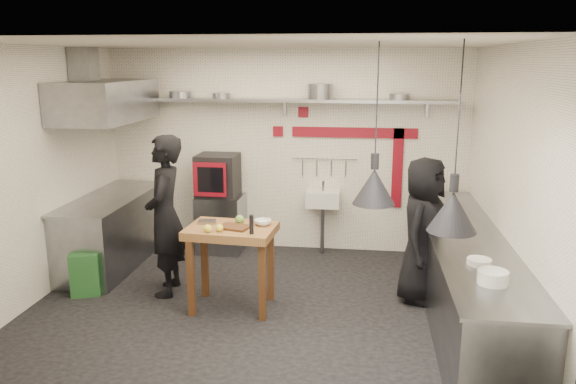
# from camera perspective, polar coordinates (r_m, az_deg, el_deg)

# --- Properties ---
(floor) EXTENTS (5.00, 5.00, 0.00)m
(floor) POSITION_cam_1_polar(r_m,az_deg,el_deg) (6.28, -2.98, -11.66)
(floor) COLOR black
(floor) RESTS_ON ground
(ceiling) EXTENTS (5.00, 5.00, 0.00)m
(ceiling) POSITION_cam_1_polar(r_m,az_deg,el_deg) (5.70, -3.32, 14.80)
(ceiling) COLOR beige
(ceiling) RESTS_ON floor
(wall_back) EXTENTS (5.00, 0.04, 2.80)m
(wall_back) POSITION_cam_1_polar(r_m,az_deg,el_deg) (7.87, -0.26, 4.16)
(wall_back) COLOR white
(wall_back) RESTS_ON floor
(wall_front) EXTENTS (5.00, 0.04, 2.80)m
(wall_front) POSITION_cam_1_polar(r_m,az_deg,el_deg) (3.86, -9.02, -5.71)
(wall_front) COLOR white
(wall_front) RESTS_ON floor
(wall_left) EXTENTS (0.04, 4.20, 2.80)m
(wall_left) POSITION_cam_1_polar(r_m,az_deg,el_deg) (6.76, -24.45, 1.45)
(wall_left) COLOR white
(wall_left) RESTS_ON floor
(wall_right) EXTENTS (0.04, 4.20, 2.80)m
(wall_right) POSITION_cam_1_polar(r_m,az_deg,el_deg) (5.90, 21.44, 0.15)
(wall_right) COLOR white
(wall_right) RESTS_ON floor
(red_band_horiz) EXTENTS (1.70, 0.02, 0.14)m
(red_band_horiz) POSITION_cam_1_polar(r_m,az_deg,el_deg) (7.73, 6.74, 6.01)
(red_band_horiz) COLOR maroon
(red_band_horiz) RESTS_ON wall_back
(red_band_vert) EXTENTS (0.14, 0.02, 1.10)m
(red_band_vert) POSITION_cam_1_polar(r_m,az_deg,el_deg) (7.82, 11.05, 2.37)
(red_band_vert) COLOR maroon
(red_band_vert) RESTS_ON wall_back
(red_tile_a) EXTENTS (0.14, 0.02, 0.14)m
(red_tile_a) POSITION_cam_1_polar(r_m,az_deg,el_deg) (7.75, 1.56, 8.12)
(red_tile_a) COLOR maroon
(red_tile_a) RESTS_ON wall_back
(red_tile_b) EXTENTS (0.14, 0.02, 0.14)m
(red_tile_b) POSITION_cam_1_polar(r_m,az_deg,el_deg) (7.82, -1.01, 6.18)
(red_tile_b) COLOR maroon
(red_tile_b) RESTS_ON wall_back
(back_shelf) EXTENTS (4.60, 0.34, 0.04)m
(back_shelf) POSITION_cam_1_polar(r_m,az_deg,el_deg) (7.61, -0.46, 9.31)
(back_shelf) COLOR slate
(back_shelf) RESTS_ON wall_back
(shelf_bracket_left) EXTENTS (0.04, 0.06, 0.24)m
(shelf_bracket_left) POSITION_cam_1_polar(r_m,az_deg,el_deg) (8.25, -13.63, 8.55)
(shelf_bracket_left) COLOR slate
(shelf_bracket_left) RESTS_ON wall_back
(shelf_bracket_mid) EXTENTS (0.04, 0.06, 0.24)m
(shelf_bracket_mid) POSITION_cam_1_polar(r_m,az_deg,el_deg) (7.76, -0.30, 8.65)
(shelf_bracket_mid) COLOR slate
(shelf_bracket_mid) RESTS_ON wall_back
(shelf_bracket_right) EXTENTS (0.04, 0.06, 0.24)m
(shelf_bracket_right) POSITION_cam_1_polar(r_m,az_deg,el_deg) (7.73, 13.94, 8.25)
(shelf_bracket_right) COLOR slate
(shelf_bracket_right) RESTS_ON wall_back
(pan_far_left) EXTENTS (0.37, 0.37, 0.09)m
(pan_far_left) POSITION_cam_1_polar(r_m,az_deg,el_deg) (7.93, -10.84, 9.71)
(pan_far_left) COLOR slate
(pan_far_left) RESTS_ON back_shelf
(pan_mid_left) EXTENTS (0.32, 0.32, 0.07)m
(pan_mid_left) POSITION_cam_1_polar(r_m,az_deg,el_deg) (7.77, -6.77, 9.71)
(pan_mid_left) COLOR slate
(pan_mid_left) RESTS_ON back_shelf
(stock_pot) EXTENTS (0.38, 0.38, 0.20)m
(stock_pot) POSITION_cam_1_polar(r_m,az_deg,el_deg) (7.55, 3.30, 10.17)
(stock_pot) COLOR slate
(stock_pot) RESTS_ON back_shelf
(pan_right) EXTENTS (0.33, 0.33, 0.08)m
(pan_right) POSITION_cam_1_polar(r_m,az_deg,el_deg) (7.54, 11.23, 9.48)
(pan_right) COLOR slate
(pan_right) RESTS_ON back_shelf
(oven_stand) EXTENTS (0.63, 0.58, 0.80)m
(oven_stand) POSITION_cam_1_polar(r_m,az_deg,el_deg) (7.98, -6.80, -3.16)
(oven_stand) COLOR slate
(oven_stand) RESTS_ON floor
(combi_oven) EXTENTS (0.56, 0.52, 0.58)m
(combi_oven) POSITION_cam_1_polar(r_m,az_deg,el_deg) (7.83, -7.14, 1.71)
(combi_oven) COLOR black
(combi_oven) RESTS_ON oven_stand
(oven_door) EXTENTS (0.45, 0.04, 0.46)m
(oven_door) POSITION_cam_1_polar(r_m,az_deg,el_deg) (7.55, -7.95, 1.25)
(oven_door) COLOR maroon
(oven_door) RESTS_ON combi_oven
(oven_glass) EXTENTS (0.36, 0.02, 0.34)m
(oven_glass) POSITION_cam_1_polar(r_m,az_deg,el_deg) (7.54, -7.87, 1.24)
(oven_glass) COLOR black
(oven_glass) RESTS_ON oven_door
(hand_sink) EXTENTS (0.46, 0.34, 0.22)m
(hand_sink) POSITION_cam_1_polar(r_m,az_deg,el_deg) (7.76, 3.58, -0.67)
(hand_sink) COLOR silver
(hand_sink) RESTS_ON wall_back
(sink_tap) EXTENTS (0.03, 0.03, 0.14)m
(sink_tap) POSITION_cam_1_polar(r_m,az_deg,el_deg) (7.72, 3.60, 0.63)
(sink_tap) COLOR slate
(sink_tap) RESTS_ON hand_sink
(sink_drain) EXTENTS (0.06, 0.06, 0.66)m
(sink_drain) POSITION_cam_1_polar(r_m,az_deg,el_deg) (7.84, 3.51, -3.86)
(sink_drain) COLOR slate
(sink_drain) RESTS_ON floor
(utensil_rail) EXTENTS (0.90, 0.02, 0.02)m
(utensil_rail) POSITION_cam_1_polar(r_m,az_deg,el_deg) (7.79, 3.72, 3.44)
(utensil_rail) COLOR slate
(utensil_rail) RESTS_ON wall_back
(counter_right) EXTENTS (0.70, 3.80, 0.90)m
(counter_right) POSITION_cam_1_polar(r_m,az_deg,el_deg) (6.10, 17.46, -8.46)
(counter_right) COLOR slate
(counter_right) RESTS_ON floor
(counter_right_top) EXTENTS (0.76, 3.90, 0.03)m
(counter_right_top) POSITION_cam_1_polar(r_m,az_deg,el_deg) (5.95, 17.77, -4.29)
(counter_right_top) COLOR slate
(counter_right_top) RESTS_ON counter_right
(plate_stack) EXTENTS (0.31, 0.31, 0.11)m
(plate_stack) POSITION_cam_1_polar(r_m,az_deg,el_deg) (4.73, 20.08, -8.14)
(plate_stack) COLOR silver
(plate_stack) RESTS_ON counter_right_top
(small_bowl_right) EXTENTS (0.24, 0.24, 0.05)m
(small_bowl_right) POSITION_cam_1_polar(r_m,az_deg,el_deg) (5.13, 18.84, -6.71)
(small_bowl_right) COLOR silver
(small_bowl_right) RESTS_ON counter_right_top
(counter_left) EXTENTS (0.70, 1.90, 0.90)m
(counter_left) POSITION_cam_1_polar(r_m,az_deg,el_deg) (7.71, -17.47, -3.91)
(counter_left) COLOR slate
(counter_left) RESTS_ON floor
(counter_left_top) EXTENTS (0.76, 2.00, 0.03)m
(counter_left_top) POSITION_cam_1_polar(r_m,az_deg,el_deg) (7.59, -17.71, -0.55)
(counter_left_top) COLOR slate
(counter_left_top) RESTS_ON counter_left
(extractor_hood) EXTENTS (0.78, 1.60, 0.50)m
(extractor_hood) POSITION_cam_1_polar(r_m,az_deg,el_deg) (7.38, -18.03, 8.78)
(extractor_hood) COLOR slate
(extractor_hood) RESTS_ON ceiling
(hood_duct) EXTENTS (0.28, 0.28, 0.50)m
(hood_duct) POSITION_cam_1_polar(r_m,az_deg,el_deg) (7.48, -20.02, 11.76)
(hood_duct) COLOR slate
(hood_duct) RESTS_ON ceiling
(green_bin) EXTENTS (0.41, 0.41, 0.50)m
(green_bin) POSITION_cam_1_polar(r_m,az_deg,el_deg) (6.96, -19.86, -7.70)
(green_bin) COLOR #235B27
(green_bin) RESTS_ON floor
(prep_table) EXTENTS (0.96, 0.70, 0.92)m
(prep_table) POSITION_cam_1_polar(r_m,az_deg,el_deg) (6.14, -5.71, -7.64)
(prep_table) COLOR olive
(prep_table) RESTS_ON floor
(cutting_board) EXTENTS (0.36, 0.29, 0.02)m
(cutting_board) POSITION_cam_1_polar(r_m,az_deg,el_deg) (5.94, -5.47, -3.56)
(cutting_board) COLOR #4B2B16
(cutting_board) RESTS_ON prep_table
(pepper_mill) EXTENTS (0.05, 0.05, 0.20)m
(pepper_mill) POSITION_cam_1_polar(r_m,az_deg,el_deg) (5.70, -3.73, -3.32)
(pepper_mill) COLOR black
(pepper_mill) RESTS_ON prep_table
(lemon_a) EXTENTS (0.10, 0.10, 0.08)m
(lemon_a) POSITION_cam_1_polar(r_m,az_deg,el_deg) (5.83, -8.16, -3.68)
(lemon_a) COLOR gold
(lemon_a) RESTS_ON prep_table
(lemon_b) EXTENTS (0.10, 0.10, 0.08)m
(lemon_b) POSITION_cam_1_polar(r_m,az_deg,el_deg) (5.83, -6.97, -3.65)
(lemon_b) COLOR gold
(lemon_b) RESTS_ON prep_table
(veg_ball) EXTENTS (0.13, 0.13, 0.10)m
(veg_ball) POSITION_cam_1_polar(r_m,az_deg,el_deg) (6.07, -4.93, -2.81)
(veg_ball) COLOR olive
(veg_ball) RESTS_ON prep_table
(steel_tray) EXTENTS (0.20, 0.15, 0.03)m
(steel_tray) POSITION_cam_1_polar(r_m,az_deg,el_deg) (6.16, -8.22, -3.00)
(steel_tray) COLOR slate
(steel_tray) RESTS_ON prep_table
(bowl) EXTENTS (0.22, 0.22, 0.06)m
(bowl) POSITION_cam_1_polar(r_m,az_deg,el_deg) (6.02, -2.57, -3.10)
(bowl) COLOR silver
(bowl) RESTS_ON prep_table
(heat_lamp_near) EXTENTS (0.47, 0.47, 1.40)m
(heat_lamp_near) POSITION_cam_1_polar(r_m,az_deg,el_deg) (4.92, 8.96, 6.73)
(heat_lamp_near) COLOR black
(heat_lamp_near) RESTS_ON ceiling
(heat_lamp_far) EXTENTS (0.46, 0.46, 1.49)m
(heat_lamp_far) POSITION_cam_1_polar(r_m,az_deg,el_deg) (4.52, 16.83, 5.20)
(heat_lamp_far) COLOR black
(heat_lamp_far) RESTS_ON ceiling
(chef_left) EXTENTS (0.53, 0.73, 1.85)m
(chef_left) POSITION_cam_1_polar(r_m,az_deg,el_deg) (6.51, -12.37, -2.38)
(chef_left) COLOR black
(chef_left) RESTS_ON floor
(chef_right) EXTENTS (0.79, 0.94, 1.63)m
(chef_right) POSITION_cam_1_polar(r_m,az_deg,el_deg) (6.37, 13.55, -3.80)
(chef_right) COLOR black
(chef_right) RESTS_ON floor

